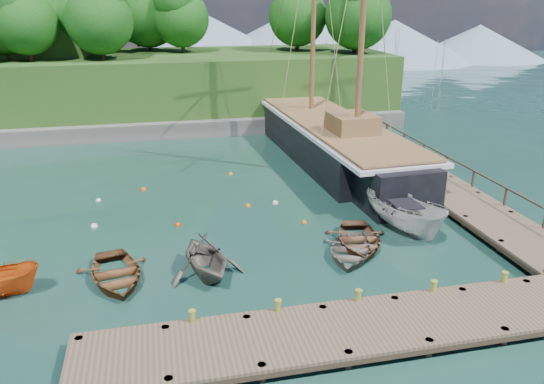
{
  "coord_description": "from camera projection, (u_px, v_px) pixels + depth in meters",
  "views": [
    {
      "loc": [
        -4.75,
        -20.7,
        11.04
      ],
      "look_at": [
        0.61,
        3.01,
        2.0
      ],
      "focal_mm": 35.0,
      "sensor_mm": 36.0,
      "label": 1
    }
  ],
  "objects": [
    {
      "name": "rowboat_1",
      "position": [
        206.0,
        275.0,
        22.29
      ],
      "size": [
        4.01,
        4.38,
        1.96
      ],
      "primitive_type": "imported",
      "rotation": [
        0.0,
        0.0,
        0.24
      ],
      "color": "#5F574D",
      "rests_on": "ground"
    },
    {
      "name": "cabin_boat_white",
      "position": [
        403.0,
        230.0,
        26.5
      ],
      "size": [
        3.3,
        5.69,
        2.07
      ],
      "primitive_type": "imported",
      "rotation": [
        0.0,
        0.0,
        0.26
      ],
      "color": "silver",
      "rests_on": "ground"
    },
    {
      "name": "schooner",
      "position": [
        331.0,
        143.0,
        37.62
      ],
      "size": [
        6.43,
        29.39,
        21.86
      ],
      "rotation": [
        0.0,
        0.0,
        0.05
      ],
      "color": "black",
      "rests_on": "ground"
    },
    {
      "name": "mooring_buoy_2",
      "position": [
        248.0,
        206.0,
        29.54
      ],
      "size": [
        0.28,
        0.28,
        0.28
      ],
      "primitive_type": "sphere",
      "color": "orange",
      "rests_on": "ground"
    },
    {
      "name": "bollard_2",
      "position": [
        357.0,
        315.0,
        19.51
      ],
      "size": [
        0.26,
        0.26,
        0.45
      ],
      "primitive_type": "cylinder",
      "color": "olive",
      "rests_on": "ground"
    },
    {
      "name": "bollard_0",
      "position": [
        194.0,
        336.0,
        18.27
      ],
      "size": [
        0.26,
        0.26,
        0.45
      ],
      "primitive_type": "cylinder",
      "color": "olive",
      "rests_on": "ground"
    },
    {
      "name": "bollard_3",
      "position": [
        432.0,
        305.0,
        20.13
      ],
      "size": [
        0.26,
        0.26,
        0.45
      ],
      "primitive_type": "cylinder",
      "color": "olive",
      "rests_on": "ground"
    },
    {
      "name": "rowboat_2",
      "position": [
        358.0,
        246.0,
        24.88
      ],
      "size": [
        3.84,
        4.72,
        0.86
      ],
      "primitive_type": "imported",
      "rotation": [
        0.0,
        0.0,
        -0.23
      ],
      "color": "brown",
      "rests_on": "ground"
    },
    {
      "name": "bollard_1",
      "position": [
        278.0,
        325.0,
        18.89
      ],
      "size": [
        0.26,
        0.26,
        0.45
      ],
      "primitive_type": "cylinder",
      "color": "olive",
      "rests_on": "ground"
    },
    {
      "name": "distant_ridge",
      "position": [
        204.0,
        39.0,
        87.13
      ],
      "size": [
        117.0,
        40.0,
        10.0
      ],
      "color": "#728CA5",
      "rests_on": "ground"
    },
    {
      "name": "mooring_buoy_6",
      "position": [
        98.0,
        201.0,
        30.29
      ],
      "size": [
        0.3,
        0.3,
        0.3
      ],
      "primitive_type": "sphere",
      "color": "white",
      "rests_on": "ground"
    },
    {
      "name": "mooring_buoy_4",
      "position": [
        144.0,
        190.0,
        31.99
      ],
      "size": [
        0.34,
        0.34,
        0.34
      ],
      "primitive_type": "sphere",
      "color": "#EC4D15",
      "rests_on": "ground"
    },
    {
      "name": "mooring_buoy_7",
      "position": [
        304.0,
        223.0,
        27.35
      ],
      "size": [
        0.28,
        0.28,
        0.28
      ],
      "primitive_type": "sphere",
      "color": "orange",
      "rests_on": "ground"
    },
    {
      "name": "headland",
      "position": [
        58.0,
        60.0,
        47.84
      ],
      "size": [
        51.0,
        19.31,
        12.9
      ],
      "color": "#474744",
      "rests_on": "ground"
    },
    {
      "name": "mooring_buoy_3",
      "position": [
        275.0,
        204.0,
        29.93
      ],
      "size": [
        0.35,
        0.35,
        0.35
      ],
      "primitive_type": "sphere",
      "color": "silver",
      "rests_on": "ground"
    },
    {
      "name": "dock_east",
      "position": [
        431.0,
        180.0,
        32.38
      ],
      "size": [
        3.2,
        24.0,
        1.1
      ],
      "color": "brown",
      "rests_on": "ground"
    },
    {
      "name": "rowboat_0",
      "position": [
        116.0,
        281.0,
        21.83
      ],
      "size": [
        3.7,
        4.65,
        0.86
      ],
      "primitive_type": "imported",
      "rotation": [
        0.0,
        0.0,
        0.19
      ],
      "color": "brown",
      "rests_on": "ground"
    },
    {
      "name": "mooring_buoy_5",
      "position": [
        231.0,
        174.0,
        34.79
      ],
      "size": [
        0.29,
        0.29,
        0.29
      ],
      "primitive_type": "sphere",
      "color": "orange",
      "rests_on": "ground"
    },
    {
      "name": "dock_near",
      "position": [
        373.0,
        326.0,
        18.08
      ],
      "size": [
        20.0,
        3.2,
        1.1
      ],
      "color": "brown",
      "rests_on": "ground"
    },
    {
      "name": "bollard_4",
      "position": [
        501.0,
        296.0,
        20.75
      ],
      "size": [
        0.26,
        0.26,
        0.45
      ],
      "primitive_type": "cylinder",
      "color": "olive",
      "rests_on": "ground"
    },
    {
      "name": "rowboat_3",
      "position": [
        350.0,
        256.0,
        23.89
      ],
      "size": [
        4.1,
        4.64,
        0.8
      ],
      "primitive_type": "imported",
      "rotation": [
        0.0,
        0.0,
        -0.43
      ],
      "color": "#5A524A",
      "rests_on": "ground"
    },
    {
      "name": "mooring_buoy_0",
      "position": [
        94.0,
        227.0,
        26.89
      ],
      "size": [
        0.36,
        0.36,
        0.36
      ],
      "primitive_type": "sphere",
      "color": "white",
      "rests_on": "ground"
    },
    {
      "name": "mooring_buoy_1",
      "position": [
        178.0,
        225.0,
        27.08
      ],
      "size": [
        0.31,
        0.31,
        0.31
      ],
      "primitive_type": "sphere",
      "color": "#F23E00",
      "rests_on": "ground"
    },
    {
      "name": "ground",
      "position": [
        274.0,
        258.0,
        23.76
      ],
      "size": [
        160.0,
        160.0,
        0.0
      ],
      "primitive_type": "plane",
      "color": "#17362C",
      "rests_on": "ground"
    }
  ]
}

